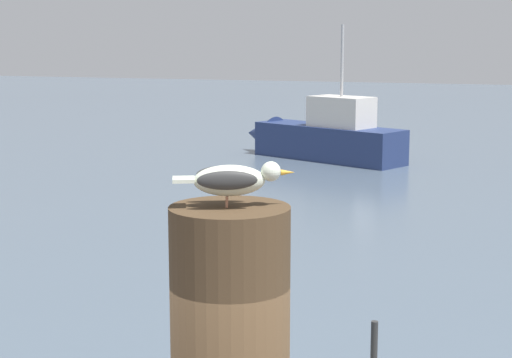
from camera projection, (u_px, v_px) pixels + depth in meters
name	position (u px, v px, depth m)	size (l,w,h in m)	color
seagull	(232.00, 179.00, 2.65)	(0.37, 0.21, 0.14)	tan
boat_navy	(319.00, 136.00, 23.02)	(5.28, 3.17, 3.69)	navy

